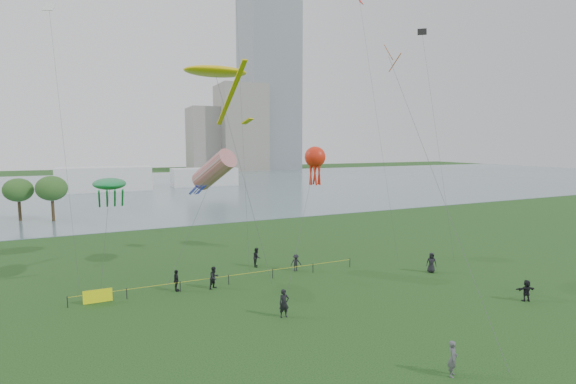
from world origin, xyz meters
name	(u,v)px	position (x,y,z in m)	size (l,w,h in m)	color
ground_plane	(359,345)	(0.00, 0.00, 0.00)	(400.00, 400.00, 0.00)	#143711
lake	(153,187)	(0.00, 100.00, 0.02)	(400.00, 120.00, 0.08)	slate
tower	(268,41)	(62.00, 168.00, 60.00)	(24.00, 24.00, 120.00)	slate
building_mid	(241,128)	(46.00, 162.00, 19.00)	(20.00, 20.00, 38.00)	gray
building_low	(207,139)	(32.00, 168.00, 14.00)	(16.00, 18.00, 28.00)	gray
pavilion_left	(105,179)	(-12.00, 95.00, 3.00)	(22.00, 8.00, 6.00)	white
pavilion_right	(204,177)	(14.00, 98.00, 2.50)	(18.00, 7.00, 5.00)	silver
fence	(153,289)	(-10.03, 13.43, 0.55)	(24.07, 0.07, 1.05)	black
kite_flyer	(453,359)	(2.45, -4.74, 0.93)	(0.68, 0.44, 1.85)	#505156
spectator_a	(214,278)	(-5.25, 13.01, 0.91)	(0.89, 0.69, 1.82)	black
spectator_b	(296,263)	(2.85, 14.49, 0.79)	(1.02, 0.59, 1.58)	black
spectator_c	(176,281)	(-8.17, 13.62, 0.88)	(1.03, 0.43, 1.75)	black
spectator_d	(431,263)	(13.99, 8.94, 0.92)	(0.90, 0.59, 1.85)	black
spectator_e	(526,291)	(15.36, 0.56, 0.81)	(1.51, 0.48, 1.63)	black
spectator_f	(284,303)	(-2.38, 5.43, 0.97)	(0.71, 0.47, 1.94)	black
spectator_g	(257,257)	(0.05, 17.36, 0.92)	(0.89, 0.69, 1.83)	black
kite_stingray	(216,72)	(-4.10, 15.54, 17.71)	(6.22, 10.14, 18.19)	#3F3F42
kite_windsock	(214,170)	(-3.99, 17.26, 9.43)	(6.80, 5.52, 11.38)	#3F3F42
kite_creature	(109,184)	(-12.68, 16.70, 8.55)	(2.52, 4.77, 9.02)	#3F3F42
kite_octopus	(315,158)	(7.02, 18.64, 10.33)	(7.94, 9.41, 11.51)	#3F3F42
kite_delta	(395,67)	(9.62, 9.52, 18.13)	(5.39, 17.37, 20.19)	#3F3F42
small_kites	(224,0)	(-2.50, 18.17, 24.45)	(42.99, 8.63, 9.05)	white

